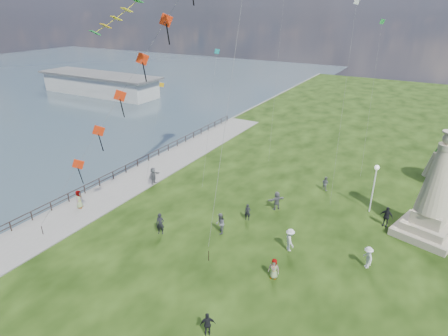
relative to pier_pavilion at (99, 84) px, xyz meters
The scene contains 18 objects.
waterfront 49.44m from the pier_pavilion, 41.92° to the right, with size 200.00×200.00×1.51m.
pier_pavilion is the anchor object (origin of this frame).
statue 71.88m from the pier_pavilion, 22.01° to the right, with size 5.61×5.61×9.18m.
lamppost 66.74m from the pier_pavilion, 22.19° to the right, with size 0.44×0.44×4.75m.
person_0 60.34m from the pier_pavilion, 38.84° to the right, with size 0.69×0.46×1.90m, color black.
person_1 62.35m from the pier_pavilion, 34.50° to the right, with size 0.92×0.57×1.90m, color #595960.
person_2 67.01m from the pier_pavilion, 31.15° to the right, with size 1.23×0.64×1.91m, color silver.
person_3 71.88m from the pier_pavilion, 38.68° to the right, with size 0.93×0.47×1.58m, color black.
person_4 69.16m from the pier_pavilion, 33.69° to the right, with size 0.78×0.48×1.59m, color #595960.
person_5 50.75m from the pier_pavilion, 37.24° to the right, with size 1.76×0.76×1.90m, color #595960.
person_6 61.53m from the pier_pavilion, 31.56° to the right, with size 0.56×0.37×1.54m, color black.
person_7 61.26m from the pier_pavilion, 21.88° to the right, with size 0.73×0.45×1.51m, color #595960.
person_8 71.59m from the pier_pavilion, 28.22° to the right, with size 1.13×0.59×1.76m, color silver.
person_9 68.97m from the pier_pavilion, 23.15° to the right, with size 1.10×0.56×1.87m, color black.
person_10 53.63m from the pier_pavilion, 45.52° to the right, with size 0.87×0.53×1.78m, color #595960.
person_11 61.33m from the pier_pavilion, 28.35° to the right, with size 1.71×0.74×1.84m, color #595960.
red_kite_train 59.18m from the pier_pavilion, 39.95° to the right, with size 10.25×9.35×20.05m.
small_kites 57.30m from the pier_pavilion, 20.43° to the right, with size 31.18×17.61×23.46m.
Camera 1 is at (13.01, -16.65, 17.92)m, focal length 30.00 mm.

